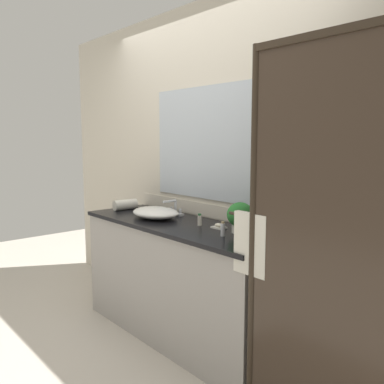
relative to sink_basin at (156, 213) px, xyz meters
The scene contains 12 objects.
ground_plane 0.98m from the sink_basin, ahead, with size 8.00×8.00×0.00m, color beige.
wall_back_with_mirror 0.58m from the sink_basin, 52.59° to the left, with size 4.40×0.06×2.60m.
vanity_cabinet 0.56m from the sink_basin, ahead, with size 1.80×0.58×0.90m.
shower_enclosure 1.56m from the sink_basin, ahead, with size 1.20×0.59×2.00m.
sink_basin is the anchor object (origin of this frame).
faucet 0.19m from the sink_basin, 90.00° to the left, with size 0.17×0.15×0.13m.
potted_plant 0.81m from the sink_basin, ahead, with size 0.18×0.18×0.21m.
soap_dish 0.61m from the sink_basin, 10.28° to the left, with size 0.10×0.07×0.04m.
amenity_bottle_shampoo 0.79m from the sink_basin, ahead, with size 0.03×0.03×0.10m.
amenity_bottle_body_wash 0.45m from the sink_basin, ahead, with size 0.03×0.03×0.09m.
amenity_bottle_conditioner 1.00m from the sink_basin, ahead, with size 0.03×0.03×0.09m.
rolled_towel_near_edge 0.49m from the sink_basin, behind, with size 0.09×0.09×0.21m, color silver.
Camera 1 is at (2.33, -1.91, 1.53)m, focal length 38.12 mm.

